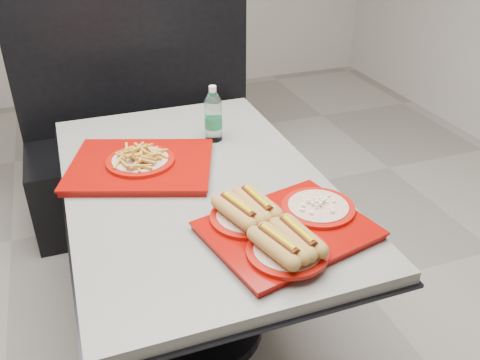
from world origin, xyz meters
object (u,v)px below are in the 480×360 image
object	(u,v)px
tray_near	(282,226)
diner_table	(197,218)
booth_bench	(146,142)
tray_far	(141,162)
water_bottle	(213,117)

from	to	relation	value
tray_near	diner_table	bearing A→B (deg)	110.57
booth_bench	tray_far	size ratio (longest dim) A/B	2.17
water_bottle	booth_bench	bearing A→B (deg)	101.71
tray_near	tray_far	distance (m)	0.64
tray_near	water_bottle	bearing A→B (deg)	89.27
diner_table	tray_near	xyz separation A→B (m)	(0.16, -0.42, 0.20)
booth_bench	tray_near	distance (m)	1.57
diner_table	booth_bench	size ratio (longest dim) A/B	1.05
tray_near	water_bottle	xyz separation A→B (m)	(0.01, 0.71, 0.06)
tray_far	water_bottle	bearing A→B (deg)	25.12
booth_bench	diner_table	bearing A→B (deg)	-90.00
diner_table	booth_bench	distance (m)	1.11
diner_table	booth_bench	world-z (taller)	booth_bench
water_bottle	tray_near	bearing A→B (deg)	-90.73
tray_near	water_bottle	world-z (taller)	water_bottle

